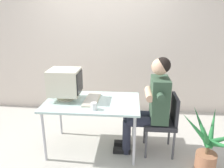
{
  "coord_description": "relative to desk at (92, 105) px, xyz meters",
  "views": [
    {
      "loc": [
        0.5,
        -2.71,
        1.83
      ],
      "look_at": [
        0.27,
        0.0,
        0.96
      ],
      "focal_mm": 35.35,
      "sensor_mm": 36.0,
      "label": 1
    }
  ],
  "objects": [
    {
      "name": "ground_plane",
      "position": [
        0.0,
        0.0,
        -0.66
      ],
      "size": [
        12.0,
        12.0,
        0.0
      ],
      "primitive_type": "plane",
      "color": "#B2ADA3"
    },
    {
      "name": "wall_back",
      "position": [
        0.3,
        1.4,
        0.84
      ],
      "size": [
        8.0,
        0.1,
        3.0
      ],
      "primitive_type": "cube",
      "color": "beige",
      "rests_on": "ground_plane"
    },
    {
      "name": "desk",
      "position": [
        0.0,
        0.0,
        0.0
      ],
      "size": [
        1.26,
        0.79,
        0.71
      ],
      "color": "#B7B7BC",
      "rests_on": "ground_plane"
    },
    {
      "name": "crt_monitor",
      "position": [
        -0.37,
        0.04,
        0.3
      ],
      "size": [
        0.41,
        0.36,
        0.42
      ],
      "color": "beige",
      "rests_on": "desk"
    },
    {
      "name": "keyboard",
      "position": [
        -0.01,
        0.02,
        0.07
      ],
      "size": [
        0.19,
        0.48,
        0.03
      ],
      "color": "beige",
      "rests_on": "desk"
    },
    {
      "name": "office_chair",
      "position": [
        0.97,
        -0.0,
        -0.18
      ],
      "size": [
        0.41,
        0.41,
        0.82
      ],
      "color": "#4C4C51",
      "rests_on": "ground_plane"
    },
    {
      "name": "person_seated",
      "position": [
        0.79,
        -0.0,
        0.07
      ],
      "size": [
        0.71,
        0.58,
        1.33
      ],
      "color": "#334C38",
      "rests_on": "ground_plane"
    },
    {
      "name": "potted_plant",
      "position": [
        1.45,
        -0.35,
        -0.32
      ],
      "size": [
        0.79,
        0.76,
        0.76
      ],
      "color": "#9E6647",
      "rests_on": "ground_plane"
    },
    {
      "name": "desk_mug",
      "position": [
        0.07,
        -0.27,
        0.1
      ],
      "size": [
        0.07,
        0.09,
        0.09
      ],
      "color": "white",
      "rests_on": "desk"
    }
  ]
}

